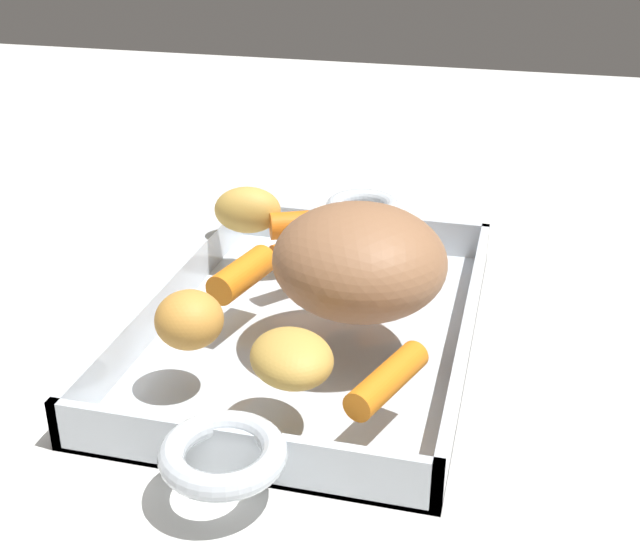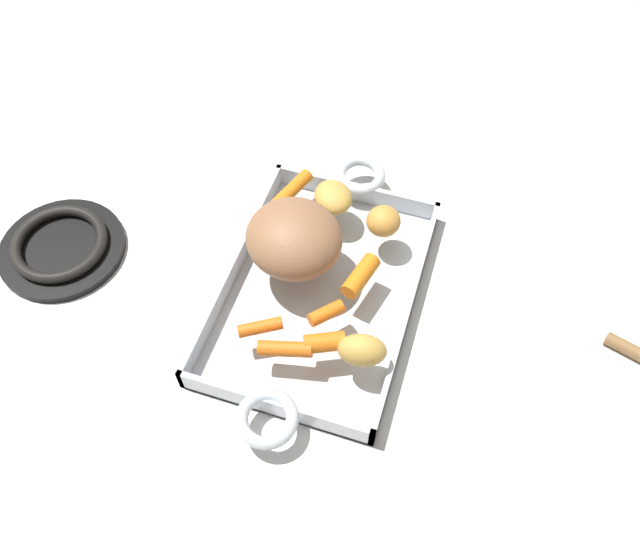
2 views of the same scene
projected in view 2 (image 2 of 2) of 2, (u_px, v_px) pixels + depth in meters
The scene contains 13 objects.
ground_plane at pixel (320, 296), 0.85m from camera, with size 1.97×1.97×0.00m, color silver.
roasting_dish at pixel (319, 291), 0.84m from camera, with size 0.46×0.24×0.04m.
pork_roast at pixel (294, 238), 0.81m from camera, with size 0.12×0.12×0.08m, color #976746.
baby_carrot_center_left at pixel (285, 349), 0.75m from camera, with size 0.02×0.02×0.06m, color orange.
baby_carrot_northwest at pixel (361, 276), 0.81m from camera, with size 0.02×0.02×0.06m, color orange.
baby_carrot_long at pixel (324, 343), 0.75m from camera, with size 0.02×0.02×0.05m, color orange.
baby_carrot_short at pixel (292, 190), 0.89m from camera, with size 0.02×0.02×0.07m, color orange.
baby_carrot_southeast at pixel (260, 327), 0.77m from camera, with size 0.02×0.02×0.05m, color orange.
baby_carrot_northeast at pixel (326, 313), 0.78m from camera, with size 0.02×0.02×0.04m, color orange.
potato_near_roast at pixel (383, 221), 0.85m from camera, with size 0.05×0.04×0.04m, color gold.
potato_corner at pixel (362, 350), 0.74m from camera, with size 0.06×0.04×0.04m, color gold.
potato_golden_large at pixel (333, 197), 0.87m from camera, with size 0.06×0.05×0.03m, color gold.
stove_burner_rear at pixel (61, 246), 0.88m from camera, with size 0.17×0.17×0.03m.
Camera 2 is at (0.43, 0.14, 0.72)m, focal length 36.42 mm.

